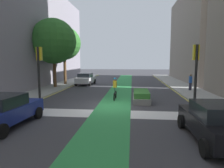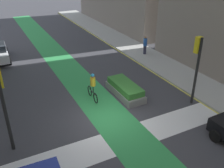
{
  "view_description": "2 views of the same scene",
  "coord_description": "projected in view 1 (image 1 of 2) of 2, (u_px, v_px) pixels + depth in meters",
  "views": [
    {
      "loc": [
        1.49,
        -13.7,
        3.21
      ],
      "look_at": [
        0.01,
        0.97,
        1.47
      ],
      "focal_mm": 31.93,
      "sensor_mm": 36.0,
      "label": 1
    },
    {
      "loc": [
        -5.2,
        -10.66,
        8.27
      ],
      "look_at": [
        0.75,
        0.91,
        1.61
      ],
      "focal_mm": 40.55,
      "sensor_mm": 36.0,
      "label": 2
    }
  ],
  "objects": [
    {
      "name": "pedestrian_sidewalk_left_a",
      "position": [
        55.0,
        77.0,
        25.59
      ],
      "size": [
        0.34,
        0.34,
        1.77
      ],
      "color": "#262638",
      "rests_on": "sidewalk_left"
    },
    {
      "name": "median_planter",
      "position": [
        141.0,
        96.0,
        15.69
      ],
      "size": [
        1.29,
        3.23,
        0.85
      ],
      "color": "slate",
      "rests_on": "ground_plane"
    },
    {
      "name": "traffic_signal_near_left",
      "position": [
        39.0,
        65.0,
        14.17
      ],
      "size": [
        0.35,
        0.52,
        4.17
      ],
      "color": "black",
      "rests_on": "ground_plane"
    },
    {
      "name": "pedestrian_sidewalk_right_a",
      "position": [
        190.0,
        82.0,
        20.65
      ],
      "size": [
        0.34,
        0.34,
        1.66
      ],
      "color": "#262638",
      "rests_on": "sidewalk_right"
    },
    {
      "name": "car_white_left_far",
      "position": [
        86.0,
        79.0,
        26.55
      ],
      "size": [
        2.13,
        4.25,
        1.57
      ],
      "color": "silver",
      "rests_on": "ground_plane"
    },
    {
      "name": "ground_plane",
      "position": [
        110.0,
        106.0,
        14.06
      ],
      "size": [
        120.0,
        120.0,
        0.0
      ],
      "primitive_type": "plane",
      "color": "#38383D"
    },
    {
      "name": "cyclist_in_lane",
      "position": [
        115.0,
        88.0,
        16.23
      ],
      "size": [
        0.32,
        1.73,
        1.86
      ],
      "color": "black",
      "rests_on": "ground_plane"
    },
    {
      "name": "curb_stripe_left",
      "position": [
        30.0,
        104.0,
        14.66
      ],
      "size": [
        0.16,
        60.0,
        0.01
      ],
      "primitive_type": "cube",
      "color": "yellow",
      "rests_on": "ground_plane"
    },
    {
      "name": "car_blue_left_near",
      "position": [
        5.0,
        111.0,
        9.65
      ],
      "size": [
        2.18,
        4.28,
        1.57
      ],
      "color": "navy",
      "rests_on": "ground_plane"
    },
    {
      "name": "bike_lane_paint",
      "position": [
        114.0,
        106.0,
        14.04
      ],
      "size": [
        2.4,
        60.0,
        0.01
      ],
      "primitive_type": "cube",
      "color": "#2D8C47",
      "rests_on": "ground_plane"
    },
    {
      "name": "street_tree_near",
      "position": [
        54.0,
        41.0,
        22.74
      ],
      "size": [
        5.14,
        5.14,
        7.82
      ],
      "color": "brown",
      "rests_on": "sidewalk_left"
    },
    {
      "name": "sidewalk_right",
      "position": [
        222.0,
        108.0,
        13.31
      ],
      "size": [
        3.0,
        60.0,
        0.15
      ],
      "primitive_type": "cube",
      "color": "#9E9E99",
      "rests_on": "ground_plane"
    },
    {
      "name": "street_tree_far",
      "position": [
        64.0,
        43.0,
        25.64
      ],
      "size": [
        4.25,
        4.25,
        7.41
      ],
      "color": "brown",
      "rests_on": "sidewalk_left"
    },
    {
      "name": "curb_stripe_right",
      "position": [
        199.0,
        108.0,
        13.46
      ],
      "size": [
        0.16,
        60.0,
        0.01
      ],
      "primitive_type": "cube",
      "color": "yellow",
      "rests_on": "ground_plane"
    },
    {
      "name": "traffic_signal_near_right",
      "position": [
        196.0,
        65.0,
        12.45
      ],
      "size": [
        0.35,
        0.52,
        4.19
      ],
      "color": "black",
      "rests_on": "ground_plane"
    },
    {
      "name": "crosswalk_band",
      "position": [
        107.0,
        114.0,
        12.09
      ],
      "size": [
        12.0,
        1.8,
        0.01
      ],
      "primitive_type": "cube",
      "color": "silver",
      "rests_on": "ground_plane"
    },
    {
      "name": "car_black_right_near",
      "position": [
        216.0,
        122.0,
        7.87
      ],
      "size": [
        2.11,
        4.25,
        1.57
      ],
      "color": "black",
      "rests_on": "ground_plane"
    },
    {
      "name": "sidewalk_left",
      "position": [
        10.0,
        103.0,
        14.81
      ],
      "size": [
        3.0,
        60.0,
        0.15
      ],
      "primitive_type": "cube",
      "color": "#9E9E99",
      "rests_on": "ground_plane"
    }
  ]
}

